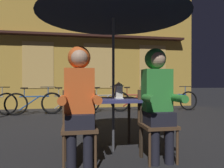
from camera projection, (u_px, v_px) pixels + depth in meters
ground_plane at (113, 151)px, 2.93m from camera, size 60.00×60.00×0.00m
cafe_table at (113, 106)px, 2.93m from camera, size 0.72×0.72×0.74m
patio_umbrella at (113, 4)px, 2.92m from camera, size 2.10×2.10×2.31m
lantern at (119, 90)px, 2.86m from camera, size 0.11×0.11×0.23m
chair_left at (79, 122)px, 2.48m from camera, size 0.40×0.40×0.87m
chair_right at (156, 120)px, 2.65m from camera, size 0.40×0.40×0.87m
person_left_hooded at (79, 93)px, 2.42m from camera, size 0.45×0.56×1.40m
person_right_hooded at (158, 92)px, 2.59m from camera, size 0.45×0.56×1.40m
shopfront_building at (69, 28)px, 8.09m from camera, size 10.00×0.93×6.20m
bicycle_second at (34, 103)px, 6.23m from camera, size 1.68×0.21×0.84m
bicycle_third at (68, 103)px, 6.41m from camera, size 1.64×0.45×0.84m
bicycle_fourth at (105, 101)px, 6.76m from camera, size 1.68×0.16×0.84m
bicycle_fifth at (135, 101)px, 6.97m from camera, size 1.65×0.43×0.84m
bicycle_furthest at (175, 101)px, 7.11m from camera, size 1.68×0.10×0.84m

